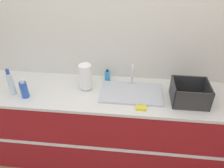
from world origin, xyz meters
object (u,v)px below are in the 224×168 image
paper_towel_roll (86,77)px  soap_dispenser (107,76)px  dish_rack (189,95)px  bottle_clear (11,83)px  bottle_blue (24,89)px  sink (131,92)px

paper_towel_roll → soap_dispenser: size_ratio=2.02×
dish_rack → bottle_clear: bearing=-177.8°
dish_rack → bottle_blue: bearing=-176.4°
dish_rack → soap_dispenser: 0.83m
sink → bottle_blue: (-0.99, -0.16, 0.07)m
paper_towel_roll → dish_rack: paper_towel_roll is taller
paper_towel_roll → soap_dispenser: 0.27m
dish_rack → bottle_clear: bottle_clear is taller
bottle_blue → soap_dispenser: size_ratio=1.50×
dish_rack → bottle_blue: 1.53m
bottle_blue → soap_dispenser: bearing=26.6°
dish_rack → bottle_clear: size_ratio=1.18×
bottle_clear → bottle_blue: 0.14m
bottle_blue → dish_rack: bearing=3.6°
sink → dish_rack: 0.54m
paper_towel_roll → soap_dispenser: bearing=41.0°
paper_towel_roll → bottle_clear: 0.70m
paper_towel_roll → bottle_blue: bearing=-159.6°
sink → paper_towel_roll: size_ratio=2.26×
dish_rack → bottle_clear: (-1.66, -0.06, 0.05)m
sink → dish_rack: size_ratio=1.84×
paper_towel_roll → dish_rack: bearing=-6.2°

